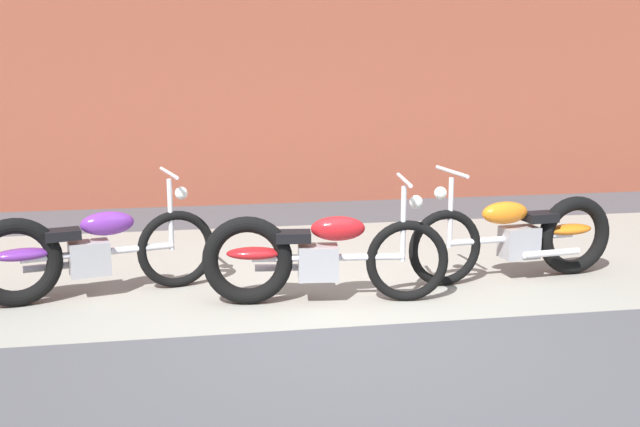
{
  "coord_description": "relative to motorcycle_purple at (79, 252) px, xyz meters",
  "views": [
    {
      "loc": [
        -1.1,
        -5.31,
        1.98
      ],
      "look_at": [
        -0.07,
        0.59,
        0.75
      ],
      "focal_mm": 43.1,
      "sensor_mm": 36.0,
      "label": 1
    }
  ],
  "objects": [
    {
      "name": "motorcycle_purple",
      "position": [
        0.0,
        0.0,
        0.0
      ],
      "size": [
        1.97,
        0.74,
        1.03
      ],
      "rotation": [
        0.0,
        0.0,
        0.24
      ],
      "color": "black",
      "rests_on": "ground"
    },
    {
      "name": "motorcycle_orange",
      "position": [
        3.89,
        -0.07,
        0.0
      ],
      "size": [
        2.0,
        0.58,
        1.03
      ],
      "rotation": [
        0.0,
        0.0,
        3.26
      ],
      "color": "black",
      "rests_on": "ground"
    },
    {
      "name": "brick_building_wall",
      "position": [
        2.0,
        4.14,
        2.17
      ],
      "size": [
        36.0,
        0.5,
        5.13
      ],
      "primitive_type": "cube",
      "color": "brown",
      "rests_on": "ground"
    },
    {
      "name": "sidewalk_slab",
      "position": [
        2.0,
        0.69,
        -0.4
      ],
      "size": [
        36.0,
        3.5,
        0.01
      ],
      "primitive_type": "cube",
      "color": "gray",
      "rests_on": "ground"
    },
    {
      "name": "motorcycle_red",
      "position": [
        1.84,
        -0.44,
        0.0
      ],
      "size": [
        2.0,
        0.6,
        1.03
      ],
      "rotation": [
        0.0,
        0.0,
        -0.11
      ],
      "color": "black",
      "rests_on": "ground"
    },
    {
      "name": "ground_plane",
      "position": [
        2.0,
        -1.06,
        -0.4
      ],
      "size": [
        80.0,
        80.0,
        0.0
      ],
      "primitive_type": "plane",
      "color": "#47474C"
    }
  ]
}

